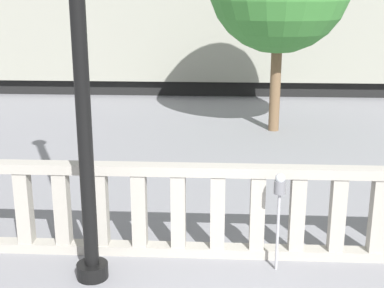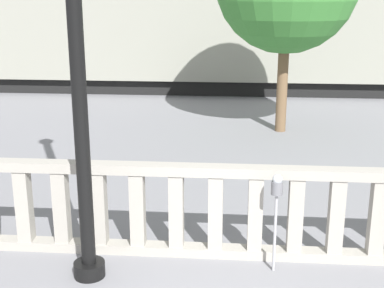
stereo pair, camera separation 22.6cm
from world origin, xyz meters
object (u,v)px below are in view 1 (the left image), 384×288
train_near (96,43)px  train_far (141,26)px  lamppost (78,23)px  parking_meter (279,194)px

train_near → train_far: train_far is taller
lamppost → train_near: size_ratio=0.28×
train_near → parking_meter: bearing=-67.8°
lamppost → train_far: size_ratio=0.23×
parking_meter → train_far: size_ratio=0.05×
lamppost → train_far: (-2.70, 23.04, -1.45)m
parking_meter → train_far: train_far is taller
lamppost → train_far: bearing=96.7°
lamppost → parking_meter: 3.30m
lamppost → parking_meter: lamppost is taller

